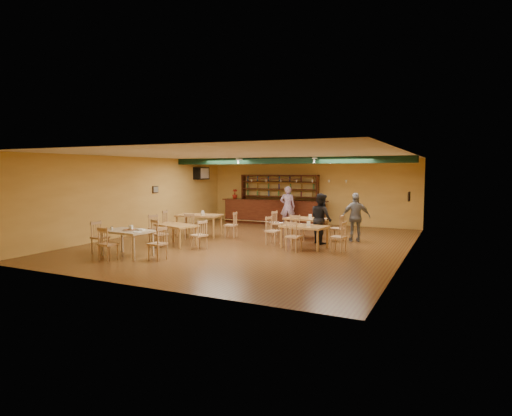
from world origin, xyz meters
The scene contains 23 objects.
floor centered at (0.00, 0.00, 0.00)m, with size 12.00×12.00×0.00m, color #572E19.
ceiling_beam centered at (0.00, 2.80, 2.87)m, with size 10.00×0.30×0.25m, color black.
track_rail_left centered at (-1.80, 3.40, 2.94)m, with size 0.05×2.50×0.05m, color white.
track_rail_right centered at (1.40, 3.40, 2.94)m, with size 0.05×2.50×0.05m, color white.
ac_unit centered at (-4.80, 4.20, 2.35)m, with size 0.34×0.70×0.48m, color white.
picture_left centered at (-4.97, 1.00, 1.70)m, with size 0.04×0.34×0.28m, color black.
picture_right centered at (4.97, 0.50, 1.70)m, with size 0.04×0.34×0.28m, color black.
bar_counter centered at (-1.45, 5.15, 0.56)m, with size 5.02×0.85×1.13m, color #37120B.
back_bar_hutch centered at (-1.45, 5.78, 1.14)m, with size 3.88×0.40×2.28m, color #37120B.
poinsettia centered at (-3.51, 5.15, 1.36)m, with size 0.25×0.25×0.45m, color #9A190E.
dining_table_a centered at (-2.54, 0.55, 0.41)m, with size 1.62×0.97×0.81m, color #B0853E.
dining_table_b centered at (1.32, 1.74, 0.37)m, with size 1.50×0.90×0.75m, color #B0853E.
dining_table_c centered at (-2.08, -1.52, 0.35)m, with size 1.40×0.84×0.70m, color #B0853E.
dining_table_d centered at (1.89, -0.13, 0.36)m, with size 1.44×0.86×0.72m, color #B0853E.
near_table centered at (-2.30, -3.58, 0.38)m, with size 1.41×0.91×0.76m, color tan.
pizza_tray centered at (-2.20, -3.58, 0.76)m, with size 0.40×0.40×0.01m, color silver.
parmesan_shaker centered at (-2.75, -3.73, 0.81)m, with size 0.07×0.07×0.11m, color #EAE5C6.
napkin_stack centered at (-1.94, -3.38, 0.77)m, with size 0.20×0.15×0.03m, color white.
pizza_server centered at (-2.05, -3.53, 0.77)m, with size 0.32×0.09×0.00m, color silver.
side_plate centered at (-1.74, -3.78, 0.76)m, with size 0.22×0.22×0.01m, color white.
patron_bar centered at (-0.43, 4.33, 0.90)m, with size 0.66×0.43×1.80m, color #88499F.
patron_right_a centered at (2.12, 0.94, 0.86)m, with size 0.83×0.65×1.71m, color black.
patron_right_b centered at (3.09, 1.87, 0.85)m, with size 1.00×0.42×1.70m, color slate.
Camera 1 is at (6.34, -12.90, 2.46)m, focal length 29.75 mm.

